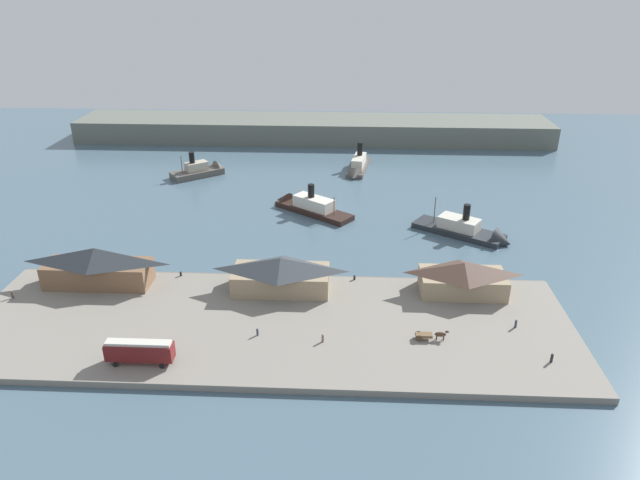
{
  "coord_description": "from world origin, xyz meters",
  "views": [
    {
      "loc": [
        13.54,
        -110.11,
        59.0
      ],
      "look_at": [
        7.54,
        12.35,
        2.0
      ],
      "focal_mm": 32.37,
      "sensor_mm": 36.0,
      "label": 1
    }
  ],
  "objects_px": {
    "pedestrian_near_east_shed": "(257,332)",
    "pedestrian_near_cart": "(121,342)",
    "ferry_shed_east_terminal": "(281,274)",
    "pedestrian_walking_west": "(323,338)",
    "ferry_shed_customs_shed": "(97,266)",
    "mooring_post_east": "(181,274)",
    "pedestrian_at_waters_edge": "(12,294)",
    "ferry_moored_east": "(472,232)",
    "horse_cart": "(430,335)",
    "mooring_post_west": "(354,278)",
    "ferry_approaching_east": "(306,205)",
    "ferry_shed_west_terminal": "(463,278)",
    "ferry_departing_north": "(203,170)",
    "pedestrian_walking_east": "(552,358)",
    "pedestrian_by_tram": "(516,324)",
    "street_tram": "(139,350)",
    "ferry_near_quay": "(358,167)"
  },
  "relations": [
    {
      "from": "horse_cart",
      "to": "street_tram",
      "type": "bearing_deg",
      "value": -169.34
    },
    {
      "from": "mooring_post_east",
      "to": "pedestrian_by_tram",
      "type": "bearing_deg",
      "value": -13.93
    },
    {
      "from": "pedestrian_walking_east",
      "to": "pedestrian_by_tram",
      "type": "xyz_separation_m",
      "value": [
        -3.24,
        9.97,
        -0.03
      ]
    },
    {
      "from": "street_tram",
      "to": "pedestrian_at_waters_edge",
      "type": "distance_m",
      "value": 37.25
    },
    {
      "from": "pedestrian_near_east_shed",
      "to": "pedestrian_near_cart",
      "type": "distance_m",
      "value": 23.22
    },
    {
      "from": "ferry_shed_east_terminal",
      "to": "pedestrian_walking_east",
      "type": "distance_m",
      "value": 51.53
    },
    {
      "from": "ferry_shed_east_terminal",
      "to": "pedestrian_walking_west",
      "type": "bearing_deg",
      "value": -62.77
    },
    {
      "from": "ferry_departing_north",
      "to": "ferry_near_quay",
      "type": "bearing_deg",
      "value": 7.06
    },
    {
      "from": "horse_cart",
      "to": "mooring_post_west",
      "type": "xyz_separation_m",
      "value": [
        -12.97,
        20.86,
        -0.48
      ]
    },
    {
      "from": "ferry_shed_customs_shed",
      "to": "mooring_post_east",
      "type": "relative_size",
      "value": 23.83
    },
    {
      "from": "ferry_shed_west_terminal",
      "to": "ferry_moored_east",
      "type": "distance_m",
      "value": 30.55
    },
    {
      "from": "pedestrian_walking_west",
      "to": "ferry_near_quay",
      "type": "bearing_deg",
      "value": 85.89
    },
    {
      "from": "pedestrian_near_east_shed",
      "to": "pedestrian_walking_west",
      "type": "height_order",
      "value": "pedestrian_walking_west"
    },
    {
      "from": "street_tram",
      "to": "ferry_moored_east",
      "type": "relative_size",
      "value": 0.46
    },
    {
      "from": "ferry_moored_east",
      "to": "ferry_departing_north",
      "type": "height_order",
      "value": "ferry_moored_east"
    },
    {
      "from": "ferry_shed_east_terminal",
      "to": "pedestrian_at_waters_edge",
      "type": "bearing_deg",
      "value": -173.43
    },
    {
      "from": "ferry_shed_customs_shed",
      "to": "ferry_approaching_east",
      "type": "bearing_deg",
      "value": 49.06
    },
    {
      "from": "pedestrian_near_east_shed",
      "to": "pedestrian_at_waters_edge",
      "type": "distance_m",
      "value": 50.77
    },
    {
      "from": "ferry_approaching_east",
      "to": "ferry_shed_west_terminal",
      "type": "bearing_deg",
      "value": -52.52
    },
    {
      "from": "pedestrian_near_cart",
      "to": "pedestrian_by_tram",
      "type": "relative_size",
      "value": 0.91
    },
    {
      "from": "mooring_post_west",
      "to": "ferry_moored_east",
      "type": "bearing_deg",
      "value": 41.25
    },
    {
      "from": "pedestrian_near_east_shed",
      "to": "street_tram",
      "type": "bearing_deg",
      "value": -153.7
    },
    {
      "from": "ferry_near_quay",
      "to": "ferry_approaching_east",
      "type": "height_order",
      "value": "ferry_near_quay"
    },
    {
      "from": "pedestrian_near_east_shed",
      "to": "pedestrian_by_tram",
      "type": "bearing_deg",
      "value": 5.9
    },
    {
      "from": "pedestrian_near_cart",
      "to": "ferry_approaching_east",
      "type": "bearing_deg",
      "value": 67.71
    },
    {
      "from": "ferry_moored_east",
      "to": "ferry_shed_east_terminal",
      "type": "bearing_deg",
      "value": -145.43
    },
    {
      "from": "pedestrian_at_waters_edge",
      "to": "ferry_moored_east",
      "type": "bearing_deg",
      "value": 20.63
    },
    {
      "from": "ferry_shed_east_terminal",
      "to": "pedestrian_by_tram",
      "type": "height_order",
      "value": "ferry_shed_east_terminal"
    },
    {
      "from": "pedestrian_walking_west",
      "to": "mooring_post_west",
      "type": "bearing_deg",
      "value": 76.06
    },
    {
      "from": "pedestrian_near_east_shed",
      "to": "pedestrian_near_cart",
      "type": "xyz_separation_m",
      "value": [
        -22.84,
        -4.17,
        0.01
      ]
    },
    {
      "from": "pedestrian_near_cart",
      "to": "pedestrian_at_waters_edge",
      "type": "height_order",
      "value": "pedestrian_at_waters_edge"
    },
    {
      "from": "ferry_shed_west_terminal",
      "to": "pedestrian_at_waters_edge",
      "type": "height_order",
      "value": "ferry_shed_west_terminal"
    },
    {
      "from": "ferry_shed_west_terminal",
      "to": "ferry_near_quay",
      "type": "relative_size",
      "value": 0.73
    },
    {
      "from": "pedestrian_near_east_shed",
      "to": "ferry_departing_north",
      "type": "relative_size",
      "value": 0.09
    },
    {
      "from": "horse_cart",
      "to": "ferry_departing_north",
      "type": "bearing_deg",
      "value": 124.05
    },
    {
      "from": "ferry_shed_customs_shed",
      "to": "pedestrian_near_east_shed",
      "type": "distance_m",
      "value": 38.77
    },
    {
      "from": "pedestrian_by_tram",
      "to": "mooring_post_east",
      "type": "height_order",
      "value": "pedestrian_by_tram"
    },
    {
      "from": "ferry_shed_east_terminal",
      "to": "ferry_near_quay",
      "type": "xyz_separation_m",
      "value": [
        16.18,
        80.34,
        -3.21
      ]
    },
    {
      "from": "ferry_shed_west_terminal",
      "to": "mooring_post_east",
      "type": "bearing_deg",
      "value": 176.02
    },
    {
      "from": "pedestrian_near_cart",
      "to": "mooring_post_west",
      "type": "bearing_deg",
      "value": 32.3
    },
    {
      "from": "street_tram",
      "to": "ferry_approaching_east",
      "type": "relative_size",
      "value": 0.47
    },
    {
      "from": "pedestrian_near_east_shed",
      "to": "pedestrian_walking_west",
      "type": "distance_m",
      "value": 11.6
    },
    {
      "from": "horse_cart",
      "to": "mooring_post_west",
      "type": "height_order",
      "value": "horse_cart"
    },
    {
      "from": "ferry_departing_north",
      "to": "ferry_approaching_east",
      "type": "distance_m",
      "value": 45.5
    },
    {
      "from": "street_tram",
      "to": "pedestrian_walking_west",
      "type": "relative_size",
      "value": 6.63
    },
    {
      "from": "ferry_shed_east_terminal",
      "to": "pedestrian_at_waters_edge",
      "type": "relative_size",
      "value": 11.26
    },
    {
      "from": "horse_cart",
      "to": "ferry_approaching_east",
      "type": "xyz_separation_m",
      "value": [
        -25.97,
        61.32,
        -0.56
      ]
    },
    {
      "from": "ferry_moored_east",
      "to": "ferry_shed_west_terminal",
      "type": "bearing_deg",
      "value": -104.38
    },
    {
      "from": "ferry_shed_west_terminal",
      "to": "pedestrian_near_east_shed",
      "type": "relative_size",
      "value": 11.01
    },
    {
      "from": "horse_cart",
      "to": "pedestrian_walking_west",
      "type": "distance_m",
      "value": 18.63
    }
  ]
}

